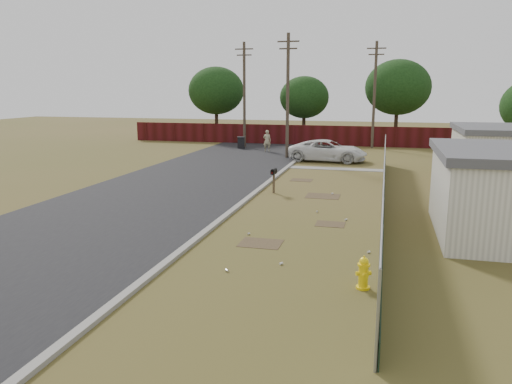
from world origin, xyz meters
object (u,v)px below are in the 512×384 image
(mailbox, at_px, (274,174))
(pedestrian, at_px, (267,141))
(trash_bin, at_px, (241,142))
(fire_hydrant, at_px, (364,273))
(pickup_truck, at_px, (328,151))

(mailbox, relative_size, pedestrian, 0.69)
(mailbox, relative_size, trash_bin, 1.23)
(fire_hydrant, bearing_deg, pickup_truck, 98.73)
(trash_bin, bearing_deg, pickup_truck, -36.01)
(mailbox, distance_m, pickup_truck, 11.84)
(fire_hydrant, bearing_deg, pedestrian, 108.24)
(pickup_truck, xyz_separation_m, trash_bin, (-8.15, 5.92, -0.24))
(fire_hydrant, distance_m, trash_bin, 31.19)
(mailbox, height_order, pickup_truck, pickup_truck)
(pedestrian, bearing_deg, mailbox, 99.41)
(mailbox, bearing_deg, fire_hydrant, -66.58)
(fire_hydrant, xyz_separation_m, pedestrian, (-8.99, 27.28, 0.47))
(mailbox, relative_size, pickup_truck, 0.23)
(pedestrian, relative_size, trash_bin, 1.78)
(mailbox, height_order, pedestrian, pedestrian)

